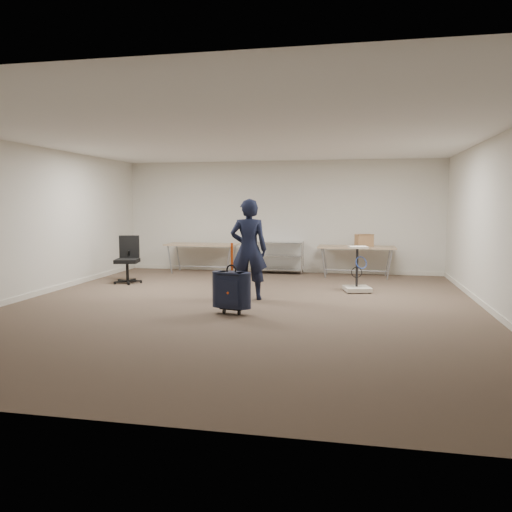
# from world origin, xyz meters

# --- Properties ---
(ground) EXTENTS (9.00, 9.00, 0.00)m
(ground) POSITION_xyz_m (0.00, 0.00, 0.00)
(ground) COLOR #46392A
(ground) RESTS_ON ground
(room_shell) EXTENTS (8.00, 9.00, 9.00)m
(room_shell) POSITION_xyz_m (0.00, 1.38, 0.05)
(room_shell) COLOR silver
(room_shell) RESTS_ON ground
(folding_table_left) EXTENTS (1.80, 0.75, 0.73)m
(folding_table_left) POSITION_xyz_m (-1.90, 3.95, 0.68)
(folding_table_left) COLOR #917459
(folding_table_left) RESTS_ON ground
(folding_table_right) EXTENTS (1.80, 0.75, 0.73)m
(folding_table_right) POSITION_xyz_m (1.90, 3.95, 0.68)
(folding_table_right) COLOR #917459
(folding_table_right) RESTS_ON ground
(wire_shelf) EXTENTS (1.22, 0.47, 0.80)m
(wire_shelf) POSITION_xyz_m (0.00, 4.20, 0.44)
(wire_shelf) COLOR silver
(wire_shelf) RESTS_ON ground
(person) EXTENTS (0.72, 0.53, 1.82)m
(person) POSITION_xyz_m (-0.02, 0.74, 0.91)
(person) COLOR black
(person) RESTS_ON ground
(suitcase) EXTENTS (0.45, 0.31, 1.12)m
(suitcase) POSITION_xyz_m (-0.02, -0.53, 0.38)
(suitcase) COLOR black
(suitcase) RESTS_ON ground
(office_chair) EXTENTS (0.62, 0.62, 1.03)m
(office_chair) POSITION_xyz_m (-3.02, 2.07, 0.31)
(office_chair) COLOR black
(office_chair) RESTS_ON ground
(equipment_cart) EXTENTS (0.59, 0.59, 0.90)m
(equipment_cart) POSITION_xyz_m (1.92, 1.91, 0.24)
(equipment_cart) COLOR beige
(equipment_cart) RESTS_ON ground
(cardboard_box) EXTENTS (0.45, 0.40, 0.28)m
(cardboard_box) POSITION_xyz_m (2.07, 4.01, 0.87)
(cardboard_box) COLOR #9B7F48
(cardboard_box) RESTS_ON folding_table_right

